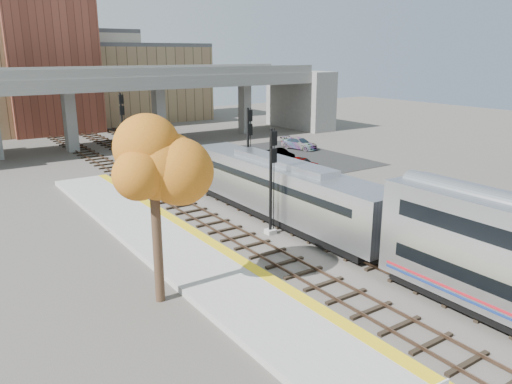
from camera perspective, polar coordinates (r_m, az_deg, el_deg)
ground at (r=26.14m, az=16.36°, el=-10.23°), size 160.00×160.00×0.00m
platform at (r=21.47m, az=3.47°, el=-15.05°), size 4.50×60.00×0.35m
yellow_strip at (r=22.45m, az=7.42°, el=-13.16°), size 0.70×60.00×0.01m
tracks at (r=35.16m, az=1.58°, el=-2.68°), size 10.70×95.00×0.25m
overpass at (r=64.24m, az=-12.85°, el=10.52°), size 54.00×12.00×9.50m
buildings_far at (r=83.56m, az=-20.99°, el=12.42°), size 43.00×21.00×20.60m
parking_lot at (r=54.76m, az=3.18°, el=3.92°), size 14.00×18.00×0.04m
locomotive at (r=33.61m, az=2.95°, el=0.36°), size 3.02×19.05×4.10m
signal_mast_near at (r=30.82m, az=1.76°, el=0.90°), size 0.60×0.64×6.74m
signal_mast_mid at (r=40.09m, az=-0.87°, el=4.58°), size 0.60×0.64×6.96m
signal_mast_far at (r=53.78m, az=-15.00°, el=7.05°), size 0.60×0.64×7.17m
tree at (r=21.91m, az=-11.75°, el=3.91°), size 3.60×3.60×9.16m
car_a at (r=49.60m, az=5.34°, el=3.34°), size 2.44×3.61×1.14m
car_b at (r=53.97m, az=2.80°, el=4.38°), size 1.75×3.53×1.11m
car_c at (r=59.86m, az=4.99°, el=5.56°), size 3.07×4.95×1.34m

